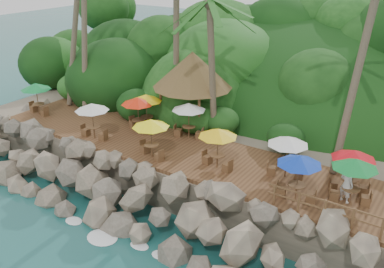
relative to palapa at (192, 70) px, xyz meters
The scene contains 11 objects.
ground 11.38m from the palapa, 76.27° to the right, with size 140.00×140.00×0.00m, color #19514F.
land_base 8.36m from the palapa, 70.28° to the left, with size 32.00×25.20×2.10m, color gray.
jungle_hill 15.31m from the palapa, 80.56° to the left, with size 44.80×28.00×15.40m, color #143811.
seawall 9.13m from the palapa, 72.81° to the right, with size 29.00×4.00×2.30m, color gray, non-canonical shape.
terrace 5.54m from the palapa, 56.51° to the right, with size 26.00×5.00×0.20m, color brown.
jungle_foliage 8.31m from the palapa, 67.03° to the left, with size 44.00×16.00×12.00m, color #143811, non-canonical shape.
foam_line 11.11m from the palapa, 75.84° to the right, with size 25.20×0.80×0.06m.
palapa is the anchor object (origin of this frame).
dining_clusters 4.73m from the palapa, 56.34° to the right, with size 22.27×5.17×2.13m.
railing 13.19m from the palapa, 27.09° to the right, with size 7.20×0.10×1.00m.
waiter 11.61m from the palapa, 20.12° to the right, with size 0.62×0.41×1.70m, color white.
Camera 1 is at (11.88, -11.69, 12.59)m, focal length 40.70 mm.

